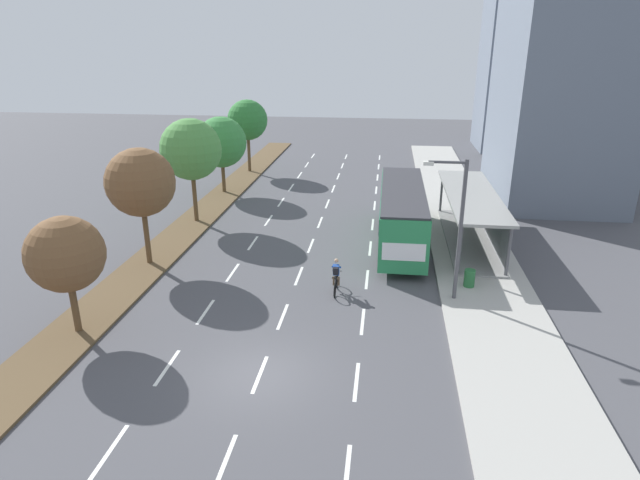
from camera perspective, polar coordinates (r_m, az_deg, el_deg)
The scene contains 19 objects.
ground_plane at distance 20.06m, azimuth -6.44°, elevation -14.08°, with size 140.00×140.00×0.00m, color #4C4C51.
median_strip at distance 39.77m, azimuth -11.53°, elevation 3.51°, with size 2.60×52.00×0.12m, color brown.
sidewalk_right at distance 38.08m, azimuth 14.44°, elevation 2.54°, with size 4.50×52.00×0.15m, color #ADAAA3.
lane_divider_left at distance 36.27m, azimuth -5.50°, elevation 2.11°, with size 0.14×46.12×0.01m.
lane_divider_center at distance 35.69m, azimuth 0.00°, elevation 1.90°, with size 0.14×46.12×0.01m.
lane_divider_right at distance 35.45m, azimuth 5.63°, elevation 1.67°, with size 0.14×46.12×0.01m.
bus_shelter at distance 32.89m, azimuth 16.16°, elevation 2.86°, with size 2.90×11.63×2.86m.
bus at distance 31.66m, azimuth 8.73°, elevation 3.15°, with size 2.54×11.29×3.37m.
cyclist at distance 25.50m, azimuth 1.71°, elevation -4.01°, with size 0.46×1.82×1.71m.
median_tree_nearest at distance 23.21m, azimuth -25.46°, elevation -1.39°, with size 3.04×3.04×4.90m.
median_tree_second at distance 29.06m, azimuth -18.57°, elevation 5.80°, with size 3.55×3.55×6.20m.
median_tree_third at distance 35.54m, azimuth -13.58°, elevation 9.34°, with size 3.91×3.91×6.70m.
median_tree_fourth at distance 42.58m, azimuth -10.47°, elevation 10.20°, with size 3.89×3.89×5.88m.
median_tree_fifth at distance 49.35m, azimuth -7.73°, elevation 12.53°, with size 3.57×3.57×6.42m.
streetlight at distance 24.33m, azimuth 14.38°, elevation 1.96°, with size 1.91×0.24×6.50m.
trash_bin at distance 26.93m, azimuth 15.62°, elevation -3.93°, with size 0.52×0.52×0.85m, color #286B38.
building_near_right at distance 43.75m, azimuth 24.83°, elevation 17.81°, with size 8.12×11.89×21.40m, color slate.
building_mid_right at distance 55.49m, azimuth 25.01°, elevation 15.86°, with size 10.14×11.01×17.40m, color slate.
building_far_right at distance 64.68m, azimuth 22.72°, elevation 20.81°, with size 11.40×8.18×26.91m, color slate.
Camera 1 is at (4.21, -16.03, 11.30)m, focal length 30.07 mm.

